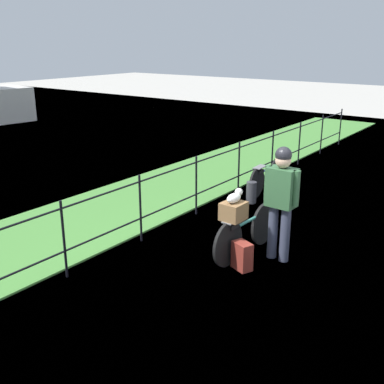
# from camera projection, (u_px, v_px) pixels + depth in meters

# --- Properties ---
(ground_plane) EXTENTS (60.00, 60.00, 0.00)m
(ground_plane) POSITION_uv_depth(u_px,v_px,m) (248.00, 275.00, 6.44)
(ground_plane) COLOR #B2ADA3
(grass_strip) EXTENTS (27.00, 2.40, 0.03)m
(grass_strip) POSITION_uv_depth(u_px,v_px,m) (84.00, 221.00, 8.30)
(grass_strip) COLOR #478438
(grass_strip) RESTS_ON ground
(iron_fence) EXTENTS (18.04, 0.04, 1.10)m
(iron_fence) POSITION_uv_depth(u_px,v_px,m) (140.00, 204.00, 7.34)
(iron_fence) COLOR black
(iron_fence) RESTS_ON ground
(bicycle_main) EXTENTS (1.65, 0.18, 0.67)m
(bicycle_main) POSITION_uv_depth(u_px,v_px,m) (246.00, 232.00, 6.95)
(bicycle_main) COLOR black
(bicycle_main) RESTS_ON ground
(wooden_crate) EXTENTS (0.34, 0.31, 0.25)m
(wooden_crate) POSITION_uv_depth(u_px,v_px,m) (233.00, 211.00, 6.55)
(wooden_crate) COLOR brown
(wooden_crate) RESTS_ON bicycle_main
(terrier_dog) EXTENTS (0.32, 0.15, 0.18)m
(terrier_dog) POSITION_uv_depth(u_px,v_px,m) (235.00, 197.00, 6.51)
(terrier_dog) COLOR silver
(terrier_dog) RESTS_ON wooden_crate
(cyclist_person) EXTENTS (0.28, 0.54, 1.68)m
(cyclist_person) POSITION_uv_depth(u_px,v_px,m) (281.00, 194.00, 6.61)
(cyclist_person) COLOR #383D51
(cyclist_person) RESTS_ON ground
(backpack_on_paving) EXTENTS (0.27, 0.33, 0.40)m
(backpack_on_paving) POSITION_uv_depth(u_px,v_px,m) (242.00, 256.00, 6.55)
(backpack_on_paving) COLOR maroon
(backpack_on_paving) RESTS_ON ground
(mooring_bollard) EXTENTS (0.20, 0.20, 0.43)m
(mooring_bollard) POSITION_uv_depth(u_px,v_px,m) (251.00, 192.00, 9.23)
(mooring_bollard) COLOR #38383D
(mooring_bollard) RESTS_ON ground
(bicycle_parked) EXTENTS (1.60, 0.18, 0.63)m
(bicycle_parked) POSITION_uv_depth(u_px,v_px,m) (266.00, 176.00, 9.87)
(bicycle_parked) COLOR black
(bicycle_parked) RESTS_ON ground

